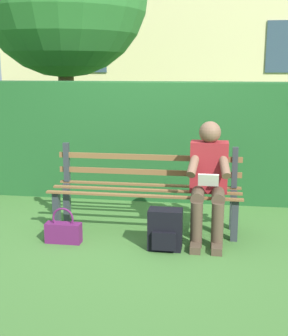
# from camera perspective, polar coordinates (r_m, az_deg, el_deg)

# --- Properties ---
(ground) EXTENTS (60.00, 60.00, 0.00)m
(ground) POSITION_cam_1_polar(r_m,az_deg,el_deg) (4.93, 0.18, -7.76)
(ground) COLOR #3D6B2D
(park_bench) EXTENTS (2.01, 0.51, 0.89)m
(park_bench) POSITION_cam_1_polar(r_m,az_deg,el_deg) (4.87, 0.31, -2.61)
(park_bench) COLOR #2D3338
(park_bench) RESTS_ON ground
(person_seated) EXTENTS (0.44, 0.73, 1.18)m
(person_seated) POSITION_cam_1_polar(r_m,az_deg,el_deg) (4.60, 8.11, -1.18)
(person_seated) COLOR maroon
(person_seated) RESTS_ON ground
(hedge_backdrop) EXTENTS (5.90, 0.69, 1.58)m
(hedge_backdrop) POSITION_cam_1_polar(r_m,az_deg,el_deg) (6.04, 1.89, 3.75)
(hedge_backdrop) COLOR #1E5123
(hedge_backdrop) RESTS_ON ground
(backpack) EXTENTS (0.32, 0.26, 0.39)m
(backpack) POSITION_cam_1_polar(r_m,az_deg,el_deg) (4.38, 2.67, -7.75)
(backpack) COLOR black
(backpack) RESTS_ON ground
(handbag) EXTENTS (0.36, 0.12, 0.36)m
(handbag) POSITION_cam_1_polar(r_m,az_deg,el_deg) (4.62, -10.09, -7.85)
(handbag) COLOR #59194C
(handbag) RESTS_ON ground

